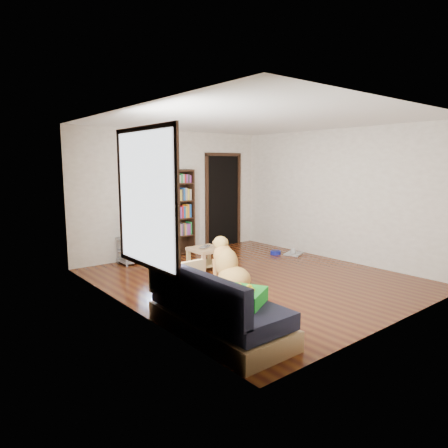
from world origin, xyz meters
TOP-DOWN VIEW (x-y plane):
  - ground at (0.00, 0.00)m, footprint 5.00×5.00m
  - ceiling at (0.00, 0.00)m, footprint 5.00×5.00m
  - wall_back at (0.00, 2.50)m, footprint 4.50×0.00m
  - wall_front at (0.00, -2.50)m, footprint 4.50×0.00m
  - wall_left at (-2.25, 0.00)m, footprint 0.00×5.00m
  - wall_right at (2.25, 0.00)m, footprint 0.00×5.00m
  - green_cushion at (-1.75, -1.69)m, footprint 0.63×0.63m
  - laptop at (-0.26, 0.94)m, footprint 0.40×0.36m
  - dog_bowl at (1.62, 1.02)m, footprint 0.22×0.22m
  - grey_rag at (1.92, 0.77)m, footprint 0.49×0.45m
  - window at (-2.23, -0.50)m, footprint 0.03×1.46m
  - doorway at (1.35, 2.48)m, footprint 1.03×0.05m
  - tv_stand at (-0.90, 2.25)m, footprint 0.90×0.45m
  - crt_tv at (-0.90, 2.27)m, footprint 0.55×0.52m
  - bookshelf at (0.05, 2.34)m, footprint 0.60×0.30m
  - sofa at (-1.87, -1.38)m, footprint 0.80×1.80m
  - coffee_table at (-0.26, 0.97)m, footprint 0.55×0.55m
  - dog at (-0.60, -0.08)m, footprint 0.52×0.98m

SIDE VIEW (x-z plane):
  - ground at x=0.00m, z-range 0.00..0.00m
  - grey_rag at x=1.92m, z-range 0.00..0.03m
  - dog_bowl at x=1.62m, z-range 0.00..0.08m
  - sofa at x=-1.87m, z-range -0.14..0.66m
  - tv_stand at x=-0.90m, z-range 0.02..0.52m
  - coffee_table at x=-0.26m, z-range 0.08..0.48m
  - dog at x=-0.60m, z-range -0.11..0.69m
  - laptop at x=-0.26m, z-range 0.40..0.43m
  - green_cushion at x=-1.75m, z-range 0.42..0.57m
  - crt_tv at x=-0.90m, z-range 0.45..1.03m
  - bookshelf at x=0.05m, z-range 0.10..1.90m
  - doorway at x=1.35m, z-range 0.03..2.21m
  - wall_back at x=0.00m, z-range -0.95..3.55m
  - wall_front at x=0.00m, z-range -0.95..3.55m
  - wall_left at x=-2.25m, z-range -1.20..3.80m
  - wall_right at x=2.25m, z-range -1.20..3.80m
  - window at x=-2.23m, z-range 0.65..2.35m
  - ceiling at x=0.00m, z-range 2.60..2.60m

